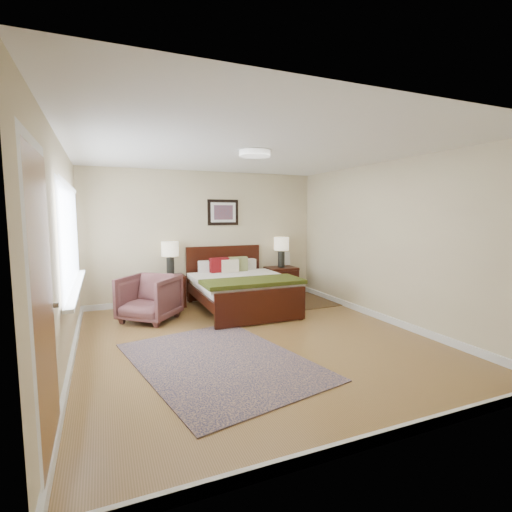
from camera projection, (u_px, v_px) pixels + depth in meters
name	position (u px, v px, depth m)	size (l,w,h in m)	color
floor	(255.00, 339.00, 5.02)	(5.00, 5.00, 0.00)	olive
back_wall	(206.00, 237.00, 7.17)	(4.50, 0.04, 2.50)	beige
front_wall	(392.00, 277.00, 2.58)	(4.50, 0.04, 2.50)	beige
left_wall	(63.00, 255.00, 4.02)	(0.04, 5.00, 2.50)	beige
right_wall	(389.00, 242.00, 5.74)	(0.04, 5.00, 2.50)	beige
ceiling	(255.00, 150.00, 4.74)	(4.50, 5.00, 0.02)	white
window	(73.00, 239.00, 4.66)	(0.11, 2.72, 1.32)	silver
door	(44.00, 308.00, 2.44)	(0.06, 1.00, 2.18)	silver
ceil_fixture	(255.00, 153.00, 4.74)	(0.44, 0.44, 0.08)	white
bed	(240.00, 283.00, 6.51)	(1.61, 1.94, 1.05)	#381008
wall_art	(223.00, 212.00, 7.22)	(0.62, 0.05, 0.50)	black
nightstand_left	(171.00, 282.00, 6.75)	(0.48, 0.44, 0.58)	#381008
nightstand_right	(281.00, 278.00, 7.63)	(0.61, 0.45, 0.60)	#381008
lamp_left	(170.00, 253.00, 6.71)	(0.30, 0.30, 0.61)	black
lamp_right	(281.00, 247.00, 7.57)	(0.30, 0.30, 0.61)	black
armchair	(149.00, 298.00, 5.86)	(0.78, 0.80, 0.73)	brown
rug_persian	(220.00, 361.00, 4.26)	(1.71, 2.42, 0.01)	#0B1538
rug_navy	(306.00, 300.00, 7.28)	(0.86, 1.30, 0.01)	black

